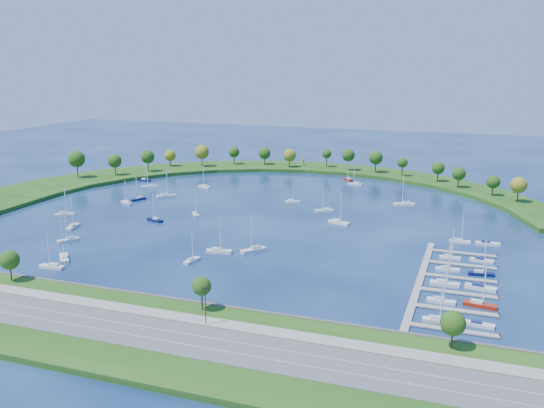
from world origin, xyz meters
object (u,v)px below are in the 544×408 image
(moored_boat_2, at_px, (155,219))
(moored_boat_18, at_px, (127,202))
(moored_boat_14, at_px, (196,213))
(moored_boat_19, at_px, (192,259))
(moored_boat_4, at_px, (348,179))
(moored_boat_17, at_px, (339,222))
(moored_boat_7, at_px, (355,183))
(docked_boat_2, at_px, (441,300))
(dock_system, at_px, (444,283))
(moored_boat_11, at_px, (166,195))
(moored_boat_12, at_px, (138,198))
(moored_boat_8, at_px, (73,226))
(moored_boat_20, at_px, (145,180))
(docked_boat_8, at_px, (450,257))
(moored_boat_3, at_px, (219,250))
(docked_boat_5, at_px, (480,287))
(docked_boat_11, at_px, (487,243))
(docked_boat_10, at_px, (460,241))
(moored_boat_5, at_px, (324,210))
(docked_boat_6, at_px, (447,268))
(moored_boat_13, at_px, (69,239))
(moored_boat_10, at_px, (254,249))
(moored_boat_1, at_px, (64,257))
(docked_boat_1, at_px, (479,324))
(docked_boat_7, at_px, (481,273))
(moored_boat_16, at_px, (149,186))
(moored_boat_0, at_px, (52,266))
(moored_boat_9, at_px, (65,214))
(docked_boat_9, at_px, (481,260))
(docked_boat_0, at_px, (437,319))
(docked_boat_4, at_px, (445,283))
(moored_boat_6, at_px, (292,201))
(docked_boat_3, at_px, (480,304))

(moored_boat_2, relative_size, moored_boat_18, 1.08)
(moored_boat_14, distance_m, moored_boat_19, 63.34)
(moored_boat_4, distance_m, moored_boat_17, 94.97)
(moored_boat_7, height_order, docked_boat_2, docked_boat_2)
(dock_system, distance_m, docked_boat_2, 15.11)
(moored_boat_11, relative_size, moored_boat_12, 1.21)
(moored_boat_11, distance_m, docked_boat_2, 169.10)
(moored_boat_8, distance_m, moored_boat_20, 98.64)
(moored_boat_7, distance_m, docked_boat_8, 127.27)
(moored_boat_3, height_order, moored_boat_19, moored_boat_3)
(docked_boat_5, bearing_deg, moored_boat_8, -175.31)
(moored_boat_14, xyz_separation_m, docked_boat_11, (123.46, -2.50, -0.20))
(moored_boat_14, bearing_deg, dock_system, 26.76)
(docked_boat_10, bearing_deg, docked_boat_5, -84.93)
(moored_boat_2, xyz_separation_m, moored_boat_7, (65.50, 104.35, -0.02))
(moored_boat_7, relative_size, docked_boat_5, 1.20)
(moored_boat_5, bearing_deg, docked_boat_6, 106.05)
(moored_boat_2, xyz_separation_m, moored_boat_13, (-16.01, -36.93, -0.00))
(docked_boat_5, bearing_deg, moored_boat_10, -178.00)
(moored_boat_1, distance_m, moored_boat_12, 91.07)
(docked_boat_1, distance_m, docked_boat_10, 74.67)
(moored_boat_2, relative_size, docked_boat_6, 1.04)
(moored_boat_4, height_order, moored_boat_19, moored_boat_4)
(moored_boat_17, relative_size, docked_boat_11, 1.53)
(moored_boat_17, distance_m, docked_boat_7, 73.25)
(moored_boat_16, bearing_deg, dock_system, 118.38)
(moored_boat_17, bearing_deg, moored_boat_1, -118.67)
(moored_boat_1, distance_m, docked_boat_10, 145.21)
(dock_system, distance_m, moored_boat_13, 138.90)
(moored_boat_0, distance_m, moored_boat_13, 30.62)
(moored_boat_8, height_order, moored_boat_18, moored_boat_8)
(moored_boat_0, bearing_deg, moored_boat_19, -155.73)
(moored_boat_9, relative_size, docked_boat_2, 1.07)
(moored_boat_2, distance_m, moored_boat_9, 43.10)
(moored_boat_20, height_order, docked_boat_9, moored_boat_20)
(docked_boat_0, distance_m, docked_boat_8, 54.34)
(moored_boat_12, distance_m, docked_boat_9, 166.87)
(moored_boat_20, distance_m, docked_boat_1, 229.86)
(moored_boat_10, xyz_separation_m, docked_boat_4, (67.58, -11.06, -0.03))
(dock_system, distance_m, moored_boat_6, 116.86)
(moored_boat_5, height_order, docked_boat_7, moored_boat_5)
(moored_boat_12, height_order, docked_boat_8, moored_boat_12)
(moored_boat_11, bearing_deg, moored_boat_9, -158.13)
(moored_boat_0, height_order, docked_boat_10, moored_boat_0)
(moored_boat_4, height_order, moored_boat_11, moored_boat_11)
(moored_boat_14, relative_size, docked_boat_9, 1.26)
(docked_boat_7, bearing_deg, moored_boat_3, 178.22)
(moored_boat_14, xyz_separation_m, docked_boat_3, (121.59, -64.11, 0.09))
(moored_boat_3, height_order, moored_boat_13, moored_boat_3)
(moored_boat_17, relative_size, moored_boat_18, 1.24)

